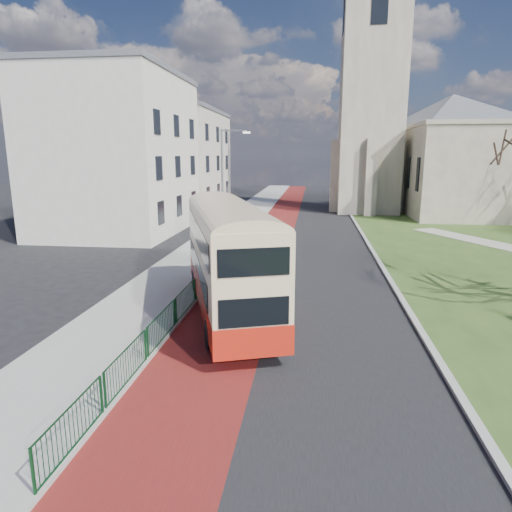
# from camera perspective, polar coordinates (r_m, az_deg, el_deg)

# --- Properties ---
(ground) EXTENTS (160.00, 160.00, 0.00)m
(ground) POSITION_cam_1_polar(r_m,az_deg,el_deg) (16.24, -0.79, -10.47)
(ground) COLOR black
(ground) RESTS_ON ground
(road_carriageway) EXTENTS (9.00, 120.00, 0.01)m
(road_carriageway) POSITION_cam_1_polar(r_m,az_deg,el_deg) (35.38, 6.10, 2.15)
(road_carriageway) COLOR black
(road_carriageway) RESTS_ON ground
(bus_lane) EXTENTS (3.40, 120.00, 0.01)m
(bus_lane) POSITION_cam_1_polar(r_m,az_deg,el_deg) (35.53, 1.74, 2.26)
(bus_lane) COLOR #591414
(bus_lane) RESTS_ON ground
(pavement_west) EXTENTS (4.00, 120.00, 0.12)m
(pavement_west) POSITION_cam_1_polar(r_m,az_deg,el_deg) (36.07, -4.28, 2.47)
(pavement_west) COLOR gray
(pavement_west) RESTS_ON ground
(kerb_west) EXTENTS (0.25, 120.00, 0.13)m
(kerb_west) POSITION_cam_1_polar(r_m,az_deg,el_deg) (35.73, -1.13, 2.42)
(kerb_west) COLOR #999993
(kerb_west) RESTS_ON ground
(kerb_east) EXTENTS (0.25, 80.00, 0.13)m
(kerb_east) POSITION_cam_1_polar(r_m,az_deg,el_deg) (37.55, 13.21, 2.58)
(kerb_east) COLOR #999993
(kerb_east) RESTS_ON ground
(pedestrian_railing) EXTENTS (0.07, 24.00, 1.12)m
(pedestrian_railing) POSITION_cam_1_polar(r_m,az_deg,el_deg) (20.31, -7.51, -4.15)
(pedestrian_railing) COLOR #0D391A
(pedestrian_railing) RESTS_ON ground
(gothic_church) EXTENTS (16.38, 18.00, 40.00)m
(gothic_church) POSITION_cam_1_polar(r_m,az_deg,el_deg) (54.26, 19.33, 19.07)
(gothic_church) COLOR gray
(gothic_church) RESTS_ON ground
(street_block_near) EXTENTS (10.30, 14.30, 13.00)m
(street_block_near) POSITION_cam_1_polar(r_m,az_deg,el_deg) (40.16, -16.84, 12.26)
(street_block_near) COLOR beige
(street_block_near) RESTS_ON ground
(street_block_far) EXTENTS (10.30, 16.30, 11.50)m
(street_block_far) POSITION_cam_1_polar(r_m,az_deg,el_deg) (55.20, -9.99, 11.76)
(street_block_far) COLOR #BAB19D
(street_block_far) RESTS_ON ground
(streetlamp) EXTENTS (2.13, 0.18, 8.00)m
(streetlamp) POSITION_cam_1_polar(r_m,az_deg,el_deg) (33.47, -3.98, 9.52)
(streetlamp) COLOR gray
(streetlamp) RESTS_ON pavement_west
(bus) EXTENTS (5.65, 10.73, 4.39)m
(bus) POSITION_cam_1_polar(r_m,az_deg,el_deg) (18.02, -3.48, 0.21)
(bus) COLOR #AB1E0F
(bus) RESTS_ON ground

